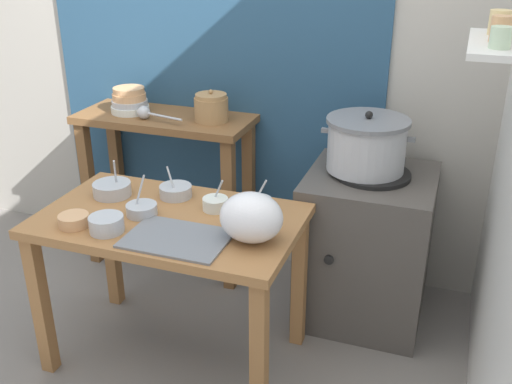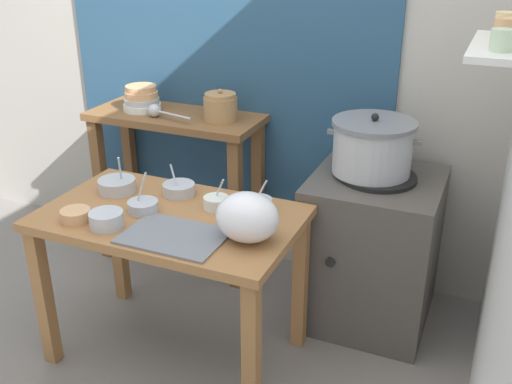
{
  "view_description": "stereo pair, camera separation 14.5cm",
  "coord_description": "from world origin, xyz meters",
  "px_view_note": "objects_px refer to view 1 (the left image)",
  "views": [
    {
      "loc": [
        1.16,
        -1.92,
        1.84
      ],
      "look_at": [
        0.4,
        0.22,
        0.82
      ],
      "focal_mm": 41.71,
      "sensor_mm": 36.0,
      "label": 1
    },
    {
      "loc": [
        1.29,
        -1.86,
        1.84
      ],
      "look_at": [
        0.4,
        0.22,
        0.82
      ],
      "focal_mm": 41.71,
      "sensor_mm": 36.0,
      "label": 2
    }
  ],
  "objects_px": {
    "steamer_pot": "(367,144)",
    "plastic_bag": "(251,217)",
    "ladle": "(146,113)",
    "clay_pot": "(211,108)",
    "stove_block": "(366,246)",
    "prep_bowl_3": "(176,191)",
    "prep_table": "(171,240)",
    "prep_bowl_0": "(215,203)",
    "prep_bowl_6": "(142,209)",
    "prep_bowl_2": "(106,223)",
    "back_shelf_table": "(167,154)",
    "bowl_stack_enamel": "(130,101)",
    "serving_tray": "(177,238)",
    "prep_bowl_1": "(112,189)",
    "prep_bowl_5": "(258,205)",
    "prep_bowl_4": "(74,220)"
  },
  "relations": [
    {
      "from": "prep_bowl_3",
      "to": "prep_bowl_4",
      "type": "distance_m",
      "value": 0.47
    },
    {
      "from": "back_shelf_table",
      "to": "prep_bowl_4",
      "type": "relative_size",
      "value": 7.77
    },
    {
      "from": "prep_bowl_1",
      "to": "clay_pot",
      "type": "bearing_deg",
      "value": 72.24
    },
    {
      "from": "prep_bowl_1",
      "to": "back_shelf_table",
      "type": "bearing_deg",
      "value": 96.07
    },
    {
      "from": "prep_bowl_1",
      "to": "prep_bowl_5",
      "type": "relative_size",
      "value": 1.23
    },
    {
      "from": "clay_pot",
      "to": "plastic_bag",
      "type": "distance_m",
      "value": 1.0
    },
    {
      "from": "ladle",
      "to": "prep_bowl_2",
      "type": "bearing_deg",
      "value": -71.22
    },
    {
      "from": "stove_block",
      "to": "prep_bowl_3",
      "type": "relative_size",
      "value": 5.36
    },
    {
      "from": "prep_bowl_1",
      "to": "prep_bowl_2",
      "type": "relative_size",
      "value": 1.29
    },
    {
      "from": "stove_block",
      "to": "prep_bowl_5",
      "type": "xyz_separation_m",
      "value": [
        -0.4,
        -0.47,
        0.37
      ]
    },
    {
      "from": "ladle",
      "to": "serving_tray",
      "type": "xyz_separation_m",
      "value": [
        0.59,
        -0.84,
        -0.21
      ]
    },
    {
      "from": "back_shelf_table",
      "to": "serving_tray",
      "type": "relative_size",
      "value": 2.4
    },
    {
      "from": "prep_table",
      "to": "prep_bowl_4",
      "type": "bearing_deg",
      "value": -147.96
    },
    {
      "from": "prep_table",
      "to": "prep_bowl_2",
      "type": "height_order",
      "value": "prep_bowl_2"
    },
    {
      "from": "prep_bowl_0",
      "to": "serving_tray",
      "type": "bearing_deg",
      "value": -96.71
    },
    {
      "from": "serving_tray",
      "to": "prep_bowl_3",
      "type": "xyz_separation_m",
      "value": [
        -0.18,
        0.36,
        0.02
      ]
    },
    {
      "from": "prep_table",
      "to": "serving_tray",
      "type": "bearing_deg",
      "value": -54.4
    },
    {
      "from": "prep_bowl_0",
      "to": "prep_bowl_2",
      "type": "bearing_deg",
      "value": -135.0
    },
    {
      "from": "ladle",
      "to": "prep_bowl_1",
      "type": "bearing_deg",
      "value": -77.08
    },
    {
      "from": "back_shelf_table",
      "to": "prep_bowl_3",
      "type": "distance_m",
      "value": 0.67
    },
    {
      "from": "prep_table",
      "to": "plastic_bag",
      "type": "xyz_separation_m",
      "value": [
        0.4,
        -0.08,
        0.21
      ]
    },
    {
      "from": "prep_table",
      "to": "prep_bowl_6",
      "type": "xyz_separation_m",
      "value": [
        -0.12,
        -0.02,
        0.14
      ]
    },
    {
      "from": "prep_bowl_2",
      "to": "ladle",
      "type": "bearing_deg",
      "value": 108.78
    },
    {
      "from": "stove_block",
      "to": "ladle",
      "type": "height_order",
      "value": "ladle"
    },
    {
      "from": "serving_tray",
      "to": "prep_bowl_1",
      "type": "distance_m",
      "value": 0.54
    },
    {
      "from": "prep_table",
      "to": "prep_bowl_5",
      "type": "xyz_separation_m",
      "value": [
        0.34,
        0.16,
        0.15
      ]
    },
    {
      "from": "prep_bowl_6",
      "to": "prep_table",
      "type": "bearing_deg",
      "value": 10.72
    },
    {
      "from": "prep_table",
      "to": "plastic_bag",
      "type": "relative_size",
      "value": 4.42
    },
    {
      "from": "ladle",
      "to": "clay_pot",
      "type": "bearing_deg",
      "value": 14.76
    },
    {
      "from": "prep_bowl_0",
      "to": "prep_bowl_3",
      "type": "relative_size",
      "value": 0.95
    },
    {
      "from": "prep_bowl_2",
      "to": "prep_bowl_5",
      "type": "height_order",
      "value": "prep_bowl_5"
    },
    {
      "from": "prep_bowl_5",
      "to": "plastic_bag",
      "type": "bearing_deg",
      "value": -76.67
    },
    {
      "from": "bowl_stack_enamel",
      "to": "serving_tray",
      "type": "height_order",
      "value": "bowl_stack_enamel"
    },
    {
      "from": "prep_table",
      "to": "back_shelf_table",
      "type": "bearing_deg",
      "value": 118.23
    },
    {
      "from": "ladle",
      "to": "prep_bowl_5",
      "type": "bearing_deg",
      "value": -32.22
    },
    {
      "from": "prep_bowl_0",
      "to": "bowl_stack_enamel",
      "type": "bearing_deg",
      "value": 140.7
    },
    {
      "from": "steamer_pot",
      "to": "serving_tray",
      "type": "xyz_separation_m",
      "value": [
        -0.58,
        -0.82,
        -0.18
      ]
    },
    {
      "from": "serving_tray",
      "to": "prep_bowl_3",
      "type": "bearing_deg",
      "value": 116.96
    },
    {
      "from": "prep_bowl_2",
      "to": "prep_bowl_3",
      "type": "distance_m",
      "value": 0.41
    },
    {
      "from": "bowl_stack_enamel",
      "to": "prep_bowl_3",
      "type": "distance_m",
      "value": 0.82
    },
    {
      "from": "stove_block",
      "to": "prep_bowl_6",
      "type": "xyz_separation_m",
      "value": [
        -0.86,
        -0.66,
        0.36
      ]
    },
    {
      "from": "back_shelf_table",
      "to": "prep_bowl_0",
      "type": "bearing_deg",
      "value": -48.25
    },
    {
      "from": "steamer_pot",
      "to": "plastic_bag",
      "type": "xyz_separation_m",
      "value": [
        -0.31,
        -0.73,
        -0.09
      ]
    },
    {
      "from": "steamer_pot",
      "to": "prep_bowl_1",
      "type": "relative_size",
      "value": 2.43
    },
    {
      "from": "prep_table",
      "to": "prep_bowl_0",
      "type": "distance_m",
      "value": 0.25
    },
    {
      "from": "prep_bowl_6",
      "to": "prep_bowl_2",
      "type": "bearing_deg",
      "value": -107.58
    },
    {
      "from": "steamer_pot",
      "to": "bowl_stack_enamel",
      "type": "xyz_separation_m",
      "value": [
        -1.32,
        0.1,
        0.06
      ]
    },
    {
      "from": "bowl_stack_enamel",
      "to": "plastic_bag",
      "type": "height_order",
      "value": "bowl_stack_enamel"
    },
    {
      "from": "prep_bowl_0",
      "to": "prep_bowl_4",
      "type": "relative_size",
      "value": 1.12
    },
    {
      "from": "ladle",
      "to": "prep_bowl_4",
      "type": "distance_m",
      "value": 0.91
    }
  ]
}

